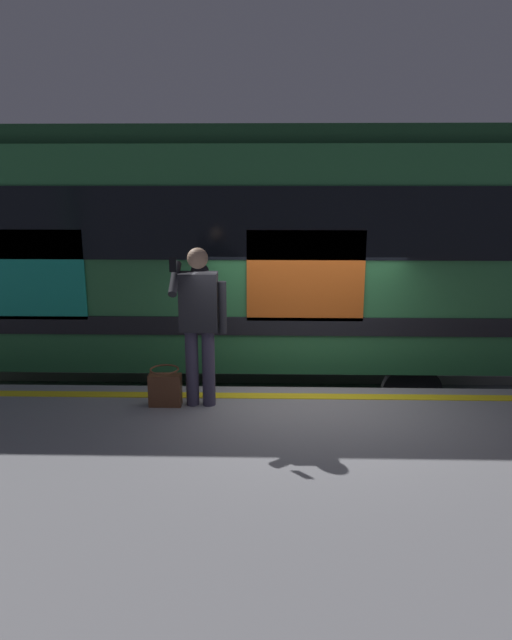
# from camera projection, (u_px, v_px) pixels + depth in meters

# --- Properties ---
(ground_plane) EXTENTS (24.62, 24.62, 0.00)m
(ground_plane) POSITION_uv_depth(u_px,v_px,m) (305.00, 465.00, 7.04)
(ground_plane) COLOR #3D3D3F
(platform) EXTENTS (15.92, 3.93, 1.03)m
(platform) POSITION_uv_depth(u_px,v_px,m) (319.00, 522.00, 5.01)
(platform) COLOR gray
(platform) RESTS_ON ground
(safety_line) EXTENTS (15.60, 0.16, 0.01)m
(safety_line) POSITION_uv_depth(u_px,v_px,m) (308.00, 396.00, 6.50)
(safety_line) COLOR yellow
(safety_line) RESTS_ON platform
(track_rail_near) EXTENTS (20.70, 0.08, 0.16)m
(track_rail_near) POSITION_uv_depth(u_px,v_px,m) (299.00, 411.00, 8.47)
(track_rail_near) COLOR slate
(track_rail_near) RESTS_ON ground
(track_rail_far) EXTENTS (20.70, 0.08, 0.16)m
(track_rail_far) POSITION_uv_depth(u_px,v_px,m) (295.00, 378.00, 9.86)
(track_rail_far) COLOR slate
(track_rail_far) RESTS_ON ground
(train_carriage) EXTENTS (10.07, 3.09, 3.93)m
(train_carriage) POSITION_uv_depth(u_px,v_px,m) (183.00, 242.00, 8.61)
(train_carriage) COLOR #2D723F
(train_carriage) RESTS_ON ground
(passenger) EXTENTS (0.57, 0.55, 1.73)m
(passenger) POSITION_uv_depth(u_px,v_px,m) (199.00, 314.00, 6.04)
(passenger) COLOR #383347
(passenger) RESTS_ON platform
(handbag) EXTENTS (0.35, 0.32, 0.43)m
(handbag) POSITION_uv_depth(u_px,v_px,m) (165.00, 388.00, 6.20)
(handbag) COLOR #59331E
(handbag) RESTS_ON platform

